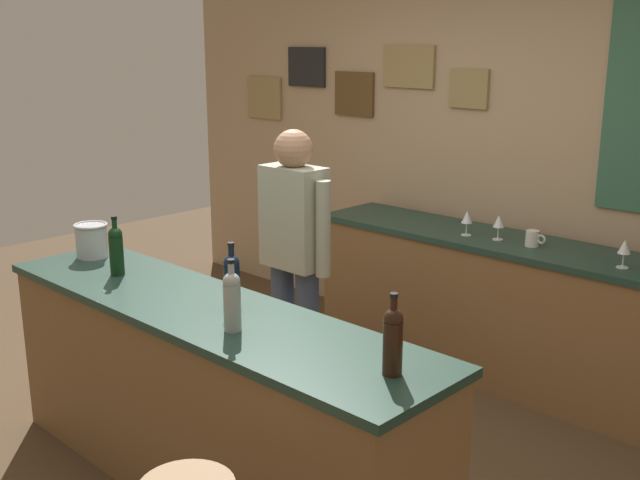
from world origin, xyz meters
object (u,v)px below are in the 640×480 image
at_px(bartender, 294,253).
at_px(wine_bottle_a, 116,249).
at_px(wine_bottle_d, 393,339).
at_px(wine_glass_c, 624,248).
at_px(wine_glass_b, 499,222).
at_px(wine_bottle_c, 232,299).
at_px(wine_glass_a, 467,218).
at_px(coffee_mug, 533,238).
at_px(ice_bucket, 92,240).
at_px(wine_bottle_b, 232,280).

height_order(bartender, wine_bottle_a, bartender).
height_order(wine_bottle_d, wine_glass_c, wine_bottle_d).
distance_m(wine_bottle_d, wine_glass_b, 2.13).
height_order(wine_bottle_c, wine_glass_a, wine_bottle_c).
bearing_deg(wine_glass_c, wine_glass_b, 175.99).
bearing_deg(wine_bottle_a, bartender, 65.07).
bearing_deg(bartender, coffee_mug, 54.73).
bearing_deg(wine_bottle_a, wine_glass_b, 63.72).
relative_size(ice_bucket, wine_glass_c, 1.21).
distance_m(wine_bottle_a, wine_bottle_b, 0.82).
relative_size(bartender, wine_glass_c, 10.45).
xyz_separation_m(wine_bottle_a, wine_glass_b, (1.00, 2.02, -0.05)).
xyz_separation_m(bartender, coffee_mug, (0.82, 1.16, 0.01)).
xyz_separation_m(bartender, wine_bottle_b, (0.41, -0.79, 0.12)).
distance_m(wine_bottle_d, wine_glass_a, 2.17).
relative_size(wine_bottle_d, coffee_mug, 2.45).
bearing_deg(wine_bottle_b, wine_glass_a, 90.57).
distance_m(wine_bottle_a, wine_glass_b, 2.25).
relative_size(wine_bottle_c, wine_glass_c, 1.97).
xyz_separation_m(wine_bottle_a, wine_glass_a, (0.80, 1.97, -0.05)).
bearing_deg(wine_glass_a, wine_bottle_b, -89.43).
bearing_deg(coffee_mug, wine_bottle_d, -75.09).
bearing_deg(ice_bucket, wine_glass_c, 40.83).
distance_m(wine_bottle_b, wine_glass_b, 1.95).
relative_size(wine_bottle_b, wine_glass_a, 1.97).
distance_m(bartender, wine_glass_c, 1.77).
relative_size(wine_bottle_a, wine_glass_b, 1.97).
bearing_deg(wine_glass_a, ice_bucket, -122.03).
relative_size(bartender, wine_glass_a, 10.45).
relative_size(bartender, wine_bottle_a, 5.29).
distance_m(wine_bottle_d, coffee_mug, 2.07).
xyz_separation_m(wine_bottle_c, wine_glass_a, (-0.22, 2.07, -0.05)).
distance_m(wine_bottle_b, wine_bottle_c, 0.26).
xyz_separation_m(wine_glass_a, wine_glass_c, (0.99, -0.01, 0.00)).
bearing_deg(wine_glass_b, wine_bottle_b, -95.29).
distance_m(ice_bucket, coffee_mug, 2.52).
bearing_deg(wine_bottle_c, coffee_mug, 84.46).
distance_m(wine_bottle_b, wine_glass_a, 1.90).
relative_size(wine_bottle_c, coffee_mug, 2.45).
height_order(wine_bottle_a, wine_glass_a, wine_bottle_a).
xyz_separation_m(bartender, wine_glass_c, (1.38, 1.10, 0.07)).
bearing_deg(wine_bottle_a, wine_bottle_b, 5.35).
bearing_deg(coffee_mug, wine_glass_a, -173.19).
relative_size(wine_bottle_b, wine_glass_b, 1.97).
bearing_deg(wine_glass_c, wine_bottle_b, -117.25).
bearing_deg(wine_glass_c, wine_bottle_d, -90.97).
xyz_separation_m(bartender, wine_bottle_c, (0.62, -0.96, 0.12)).
relative_size(bartender, coffee_mug, 12.96).
distance_m(wine_bottle_c, wine_glass_b, 2.11).
height_order(wine_glass_b, coffee_mug, wine_glass_b).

